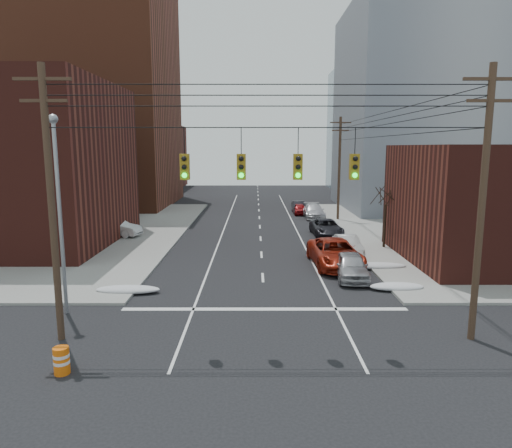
{
  "coord_description": "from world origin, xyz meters",
  "views": [
    {
      "loc": [
        -0.46,
        -14.85,
        7.86
      ],
      "look_at": [
        -0.41,
        13.89,
        3.0
      ],
      "focal_mm": 32.0,
      "sensor_mm": 36.0,
      "label": 1
    }
  ],
  "objects_px": {
    "lot_car_b": "(97,227)",
    "parked_car_c": "(326,228)",
    "parked_car_d": "(314,211)",
    "lot_car_d": "(62,224)",
    "lot_car_c": "(48,226)",
    "red_pickup": "(335,253)",
    "parked_car_a": "(351,266)",
    "parked_car_b": "(348,245)",
    "parked_car_f": "(299,207)",
    "lot_car_a": "(116,228)",
    "construction_barrel": "(61,360)",
    "parked_car_e": "(300,209)"
  },
  "relations": [
    {
      "from": "parked_car_f",
      "to": "lot_car_a",
      "type": "height_order",
      "value": "lot_car_a"
    },
    {
      "from": "parked_car_c",
      "to": "lot_car_d",
      "type": "xyz_separation_m",
      "value": [
        -24.04,
        0.93,
        0.16
      ]
    },
    {
      "from": "parked_car_d",
      "to": "lot_car_d",
      "type": "xyz_separation_m",
      "value": [
        -24.22,
        -9.51,
        0.13
      ]
    },
    {
      "from": "parked_car_b",
      "to": "lot_car_b",
      "type": "distance_m",
      "value": 21.97
    },
    {
      "from": "parked_car_c",
      "to": "lot_car_d",
      "type": "height_order",
      "value": "lot_car_d"
    },
    {
      "from": "construction_barrel",
      "to": "parked_car_e",
      "type": "bearing_deg",
      "value": 72.63
    },
    {
      "from": "lot_car_b",
      "to": "lot_car_d",
      "type": "relative_size",
      "value": 1.15
    },
    {
      "from": "red_pickup",
      "to": "parked_car_f",
      "type": "height_order",
      "value": "red_pickup"
    },
    {
      "from": "parked_car_b",
      "to": "lot_car_b",
      "type": "bearing_deg",
      "value": 158.9
    },
    {
      "from": "parked_car_f",
      "to": "construction_barrel",
      "type": "bearing_deg",
      "value": -108.15
    },
    {
      "from": "parked_car_d",
      "to": "parked_car_f",
      "type": "xyz_separation_m",
      "value": [
        -1.3,
        4.34,
        -0.09
      ]
    },
    {
      "from": "lot_car_a",
      "to": "parked_car_e",
      "type": "bearing_deg",
      "value": -37.24
    },
    {
      "from": "parked_car_b",
      "to": "lot_car_d",
      "type": "xyz_separation_m",
      "value": [
        -24.52,
        8.06,
        0.21
      ]
    },
    {
      "from": "lot_car_b",
      "to": "construction_barrel",
      "type": "distance_m",
      "value": 25.93
    },
    {
      "from": "red_pickup",
      "to": "parked_car_c",
      "type": "height_order",
      "value": "red_pickup"
    },
    {
      "from": "parked_car_b",
      "to": "construction_barrel",
      "type": "xyz_separation_m",
      "value": [
        -13.64,
        -18.1,
        -0.19
      ]
    },
    {
      "from": "parked_car_e",
      "to": "lot_car_b",
      "type": "bearing_deg",
      "value": -145.09
    },
    {
      "from": "lot_car_c",
      "to": "red_pickup",
      "type": "bearing_deg",
      "value": -115.54
    },
    {
      "from": "red_pickup",
      "to": "parked_car_e",
      "type": "bearing_deg",
      "value": 87.06
    },
    {
      "from": "parked_car_c",
      "to": "construction_barrel",
      "type": "distance_m",
      "value": 28.45
    },
    {
      "from": "red_pickup",
      "to": "parked_car_a",
      "type": "xyz_separation_m",
      "value": [
        0.46,
        -2.88,
        -0.11
      ]
    },
    {
      "from": "lot_car_a",
      "to": "lot_car_c",
      "type": "distance_m",
      "value": 6.44
    },
    {
      "from": "parked_car_d",
      "to": "parked_car_b",
      "type": "bearing_deg",
      "value": -88.97
    },
    {
      "from": "parked_car_c",
      "to": "parked_car_d",
      "type": "xyz_separation_m",
      "value": [
        0.19,
        10.44,
        0.04
      ]
    },
    {
      "from": "parked_car_a",
      "to": "lot_car_c",
      "type": "relative_size",
      "value": 0.96
    },
    {
      "from": "parked_car_f",
      "to": "lot_car_c",
      "type": "height_order",
      "value": "lot_car_c"
    },
    {
      "from": "parked_car_c",
      "to": "parked_car_f",
      "type": "bearing_deg",
      "value": 92.33
    },
    {
      "from": "lot_car_b",
      "to": "lot_car_c",
      "type": "bearing_deg",
      "value": 107.75
    },
    {
      "from": "parked_car_c",
      "to": "parked_car_f",
      "type": "xyz_separation_m",
      "value": [
        -1.12,
        14.78,
        -0.05
      ]
    },
    {
      "from": "parked_car_c",
      "to": "lot_car_a",
      "type": "distance_m",
      "value": 18.62
    },
    {
      "from": "lot_car_d",
      "to": "parked_car_c",
      "type": "bearing_deg",
      "value": -85.34
    },
    {
      "from": "parked_car_a",
      "to": "lot_car_c",
      "type": "xyz_separation_m",
      "value": [
        -24.37,
        13.59,
        0.06
      ]
    },
    {
      "from": "parked_car_f",
      "to": "construction_barrel",
      "type": "distance_m",
      "value": 41.78
    },
    {
      "from": "red_pickup",
      "to": "parked_car_b",
      "type": "bearing_deg",
      "value": 62.99
    },
    {
      "from": "lot_car_d",
      "to": "lot_car_b",
      "type": "bearing_deg",
      "value": -102.28
    },
    {
      "from": "parked_car_e",
      "to": "parked_car_f",
      "type": "bearing_deg",
      "value": 89.73
    },
    {
      "from": "lot_car_b",
      "to": "lot_car_c",
      "type": "relative_size",
      "value": 1.06
    },
    {
      "from": "parked_car_a",
      "to": "construction_barrel",
      "type": "height_order",
      "value": "parked_car_a"
    },
    {
      "from": "parked_car_d",
      "to": "lot_car_d",
      "type": "relative_size",
      "value": 1.21
    },
    {
      "from": "lot_car_b",
      "to": "parked_car_c",
      "type": "bearing_deg",
      "value": -65.75
    },
    {
      "from": "parked_car_b",
      "to": "lot_car_b",
      "type": "relative_size",
      "value": 0.83
    },
    {
      "from": "lot_car_b",
      "to": "parked_car_a",
      "type": "bearing_deg",
      "value": -100.24
    },
    {
      "from": "red_pickup",
      "to": "parked_car_a",
      "type": "bearing_deg",
      "value": -84.03
    },
    {
      "from": "parked_car_e",
      "to": "construction_barrel",
      "type": "relative_size",
      "value": 3.77
    },
    {
      "from": "red_pickup",
      "to": "lot_car_b",
      "type": "xyz_separation_m",
      "value": [
        -19.36,
        10.27,
        -0.04
      ]
    },
    {
      "from": "parked_car_a",
      "to": "parked_car_c",
      "type": "relative_size",
      "value": 0.86
    },
    {
      "from": "lot_car_c",
      "to": "parked_car_b",
      "type": "bearing_deg",
      "value": -107.3
    },
    {
      "from": "parked_car_b",
      "to": "parked_car_c",
      "type": "relative_size",
      "value": 0.79
    },
    {
      "from": "parked_car_c",
      "to": "parked_car_f",
      "type": "distance_m",
      "value": 14.82
    },
    {
      "from": "lot_car_c",
      "to": "lot_car_d",
      "type": "xyz_separation_m",
      "value": [
        0.93,
        0.81,
        0.06
      ]
    }
  ]
}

